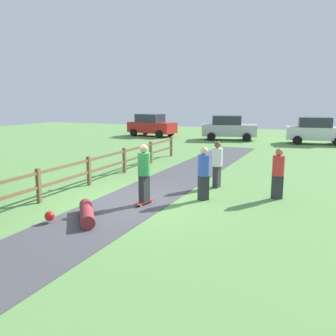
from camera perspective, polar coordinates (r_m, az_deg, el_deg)
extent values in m
plane|color=#60934C|center=(11.41, -5.72, -5.40)|extent=(60.00, 60.00, 0.00)
cube|color=#47474C|center=(11.40, -5.72, -5.35)|extent=(2.40, 28.00, 0.02)
cube|color=brown|center=(11.81, -19.97, -2.69)|extent=(0.12, 0.12, 1.10)
cube|color=brown|center=(13.72, -12.52, -0.45)|extent=(0.12, 0.12, 1.10)
cube|color=brown|center=(15.82, -6.98, 1.23)|extent=(0.12, 0.12, 1.10)
cube|color=brown|center=(18.04, -2.76, 2.50)|extent=(0.12, 0.12, 1.10)
cube|color=brown|center=(20.34, 0.53, 3.48)|extent=(0.12, 0.12, 1.10)
cube|color=brown|center=(12.75, -15.95, -1.70)|extent=(0.08, 18.00, 0.09)
cube|color=brown|center=(12.66, -16.06, 0.28)|extent=(0.08, 18.00, 0.09)
cube|color=#B23326|center=(11.05, -3.78, -5.41)|extent=(0.33, 0.82, 0.02)
cylinder|color=silver|center=(11.32, -3.22, -5.23)|extent=(0.04, 0.06, 0.06)
cylinder|color=silver|center=(11.23, -2.60, -5.35)|extent=(0.04, 0.06, 0.06)
cylinder|color=silver|center=(10.89, -4.99, -5.90)|extent=(0.04, 0.06, 0.06)
cylinder|color=silver|center=(10.81, -4.36, -6.04)|extent=(0.04, 0.06, 0.06)
cube|color=#2D2D33|center=(10.94, -3.81, -3.27)|extent=(0.25, 0.35, 0.83)
cylinder|color=green|center=(10.78, -3.86, 0.64)|extent=(0.44, 0.44, 0.69)
sphere|color=tan|center=(10.70, -3.89, 3.11)|extent=(0.25, 0.25, 0.25)
cylinder|color=maroon|center=(9.87, -12.85, -7.05)|extent=(1.32, 1.52, 0.36)
sphere|color=red|center=(9.89, -18.40, -7.30)|extent=(0.26, 0.26, 0.26)
cube|color=#2D2D33|center=(13.22, 7.79, -1.38)|extent=(0.24, 0.34, 0.80)
cylinder|color=white|center=(13.09, 7.88, 1.74)|extent=(0.42, 0.42, 0.66)
sphere|color=brown|center=(13.02, 7.93, 3.70)|extent=(0.24, 0.24, 0.24)
cube|color=#2D2D33|center=(12.14, 17.04, -2.93)|extent=(0.38, 0.35, 0.78)
cylinder|color=red|center=(12.00, 17.23, 0.38)|extent=(0.53, 0.53, 0.65)
sphere|color=#9E704C|center=(11.93, 17.35, 2.46)|extent=(0.23, 0.23, 0.23)
cube|color=#2D2D33|center=(11.51, 5.68, -3.16)|extent=(0.36, 0.37, 0.81)
cylinder|color=blue|center=(11.36, 5.75, 0.45)|extent=(0.54, 0.54, 0.67)
sphere|color=beige|center=(11.28, 5.79, 2.74)|extent=(0.24, 0.24, 0.24)
cube|color=#B7B7BC|center=(28.82, 9.77, 5.98)|extent=(4.48, 2.64, 0.90)
cube|color=#2D333D|center=(28.77, 9.42, 7.58)|extent=(2.51, 2.03, 0.70)
cylinder|color=black|center=(29.75, 12.38, 5.17)|extent=(0.68, 0.38, 0.64)
cylinder|color=black|center=(28.00, 12.48, 4.81)|extent=(0.68, 0.38, 0.64)
cylinder|color=black|center=(29.79, 7.16, 5.34)|extent=(0.68, 0.38, 0.64)
cylinder|color=black|center=(28.04, 6.94, 5.00)|extent=(0.68, 0.38, 0.64)
cube|color=silver|center=(27.92, 22.70, 5.14)|extent=(4.40, 2.27, 0.90)
cube|color=#2D333D|center=(27.84, 22.41, 6.80)|extent=(2.40, 1.85, 0.70)
cylinder|color=black|center=(29.01, 25.10, 4.24)|extent=(0.67, 0.33, 0.64)
cylinder|color=black|center=(28.72, 19.76, 4.58)|extent=(0.67, 0.33, 0.64)
cylinder|color=black|center=(26.97, 19.97, 4.19)|extent=(0.67, 0.33, 0.64)
cube|color=red|center=(31.24, -2.58, 6.51)|extent=(4.41, 2.30, 0.90)
cube|color=#2D333D|center=(31.31, -2.89, 7.98)|extent=(2.41, 1.87, 0.70)
cylinder|color=black|center=(31.26, 0.39, 5.69)|extent=(0.67, 0.33, 0.64)
cylinder|color=black|center=(29.80, -1.42, 5.43)|extent=(0.67, 0.33, 0.64)
cylinder|color=black|center=(32.78, -3.62, 5.92)|extent=(0.67, 0.33, 0.64)
cylinder|color=black|center=(31.39, -5.53, 5.66)|extent=(0.67, 0.33, 0.64)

